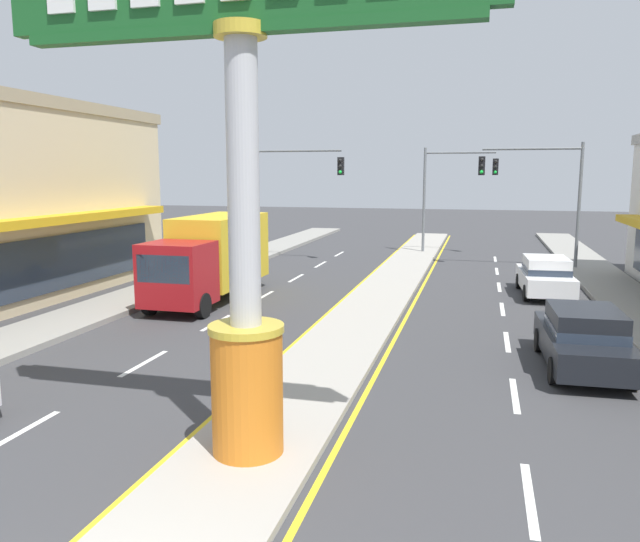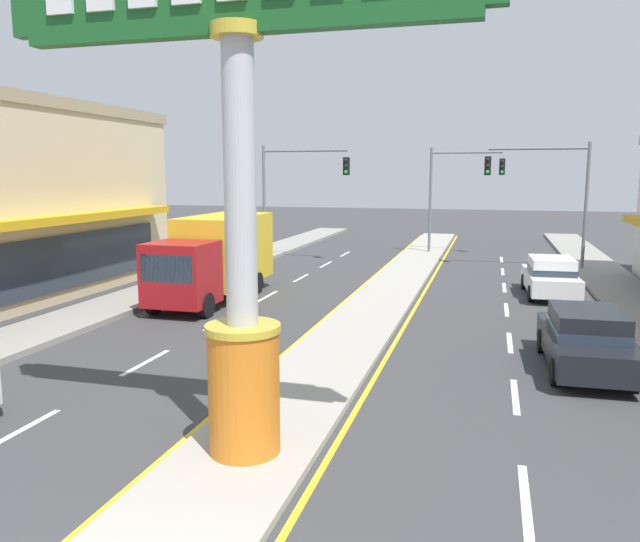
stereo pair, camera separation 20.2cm
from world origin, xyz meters
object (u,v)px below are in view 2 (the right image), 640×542
(traffic_light_right_side, at_px, (548,183))
(traffic_light_median_far, at_px, (457,183))
(traffic_light_left_side, at_px, (295,182))
(district_sign, at_px, (240,182))
(sedan_mid_left_lane, at_px, (550,276))
(box_truck_near_right_lane, at_px, (215,255))
(sedan_far_right_lane, at_px, (586,339))

(traffic_light_right_side, xyz_separation_m, traffic_light_median_far, (-4.57, 4.79, -0.05))
(traffic_light_left_side, relative_size, traffic_light_right_side, 1.00)
(district_sign, relative_size, traffic_light_right_side, 1.33)
(sedan_mid_left_lane, bearing_deg, box_truck_near_right_lane, -161.68)
(district_sign, relative_size, traffic_light_median_far, 1.33)
(box_truck_near_right_lane, bearing_deg, district_sign, -63.00)
(district_sign, distance_m, sedan_mid_left_lane, 17.55)
(traffic_light_left_side, xyz_separation_m, sedan_mid_left_lane, (12.50, -6.61, -3.46))
(box_truck_near_right_lane, height_order, sedan_far_right_lane, box_truck_near_right_lane)
(sedan_far_right_lane, xyz_separation_m, sedan_mid_left_lane, (0.00, 9.48, 0.00))
(sedan_far_right_lane, distance_m, sedan_mid_left_lane, 9.48)
(traffic_light_median_far, bearing_deg, sedan_mid_left_lane, -69.81)
(district_sign, height_order, traffic_light_left_side, district_sign)
(traffic_light_left_side, bearing_deg, traffic_light_median_far, 31.67)
(traffic_light_right_side, bearing_deg, traffic_light_median_far, 133.70)
(traffic_light_median_far, bearing_deg, sedan_far_right_lane, -78.54)
(traffic_light_left_side, distance_m, traffic_light_right_side, 12.78)
(district_sign, distance_m, sedan_far_right_lane, 9.71)
(traffic_light_right_side, relative_size, traffic_light_median_far, 1.00)
(sedan_mid_left_lane, bearing_deg, traffic_light_right_side, 87.65)
(sedan_far_right_lane, bearing_deg, box_truck_near_right_lane, 155.97)
(sedan_far_right_lane, bearing_deg, district_sign, -133.08)
(traffic_light_median_far, bearing_deg, district_sign, -93.75)
(box_truck_near_right_lane, bearing_deg, sedan_mid_left_lane, 18.32)
(traffic_light_right_side, bearing_deg, traffic_light_left_side, -178.77)
(traffic_light_median_far, distance_m, box_truck_near_right_lane, 17.77)
(traffic_light_median_far, relative_size, sedan_mid_left_lane, 1.42)
(sedan_mid_left_lane, bearing_deg, sedan_far_right_lane, -90.00)
(district_sign, bearing_deg, traffic_light_right_side, 74.41)
(traffic_light_left_side, relative_size, traffic_light_median_far, 1.00)
(traffic_light_left_side, bearing_deg, sedan_mid_left_lane, -27.87)
(traffic_light_right_side, distance_m, traffic_light_median_far, 6.62)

